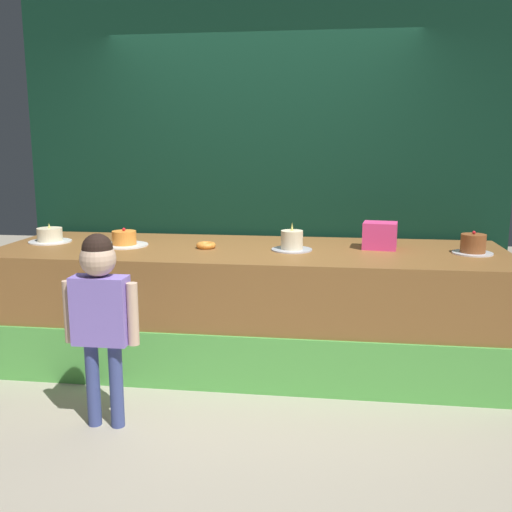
% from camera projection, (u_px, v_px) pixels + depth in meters
% --- Properties ---
extents(ground_plane, '(12.00, 12.00, 0.00)m').
position_uv_depth(ground_plane, '(237.00, 392.00, 3.87)').
color(ground_plane, '#ADA38E').
extents(stage_platform, '(3.72, 1.19, 0.87)m').
position_uv_depth(stage_platform, '(249.00, 306.00, 4.35)').
color(stage_platform, brown).
rests_on(stage_platform, ground_plane).
extents(curtain_backdrop, '(4.00, 0.08, 3.06)m').
position_uv_depth(curtain_backdrop, '(261.00, 156.00, 4.80)').
color(curtain_backdrop, black).
rests_on(curtain_backdrop, ground_plane).
extents(child_figure, '(0.44, 0.20, 1.14)m').
position_uv_depth(child_figure, '(100.00, 304.00, 3.27)').
color(child_figure, '#3F4C8C').
rests_on(child_figure, ground_plane).
extents(pink_box, '(0.26, 0.23, 0.19)m').
position_uv_depth(pink_box, '(380.00, 236.00, 4.23)').
color(pink_box, '#EE3D84').
rests_on(pink_box, stage_platform).
extents(donut, '(0.15, 0.15, 0.04)m').
position_uv_depth(donut, '(206.00, 245.00, 4.26)').
color(donut, orange).
rests_on(donut, stage_platform).
extents(cake_far_left, '(0.33, 0.33, 0.15)m').
position_uv_depth(cake_far_left, '(50.00, 236.00, 4.52)').
color(cake_far_left, white).
rests_on(cake_far_left, stage_platform).
extents(cake_center_left, '(0.35, 0.35, 0.14)m').
position_uv_depth(cake_center_left, '(124.00, 240.00, 4.36)').
color(cake_center_left, white).
rests_on(cake_center_left, stage_platform).
extents(cake_center_right, '(0.29, 0.29, 0.20)m').
position_uv_depth(cake_center_right, '(292.00, 242.00, 4.18)').
color(cake_center_right, silver).
rests_on(cake_center_right, stage_platform).
extents(cake_far_right, '(0.28, 0.28, 0.16)m').
position_uv_depth(cake_far_right, '(473.00, 245.00, 4.04)').
color(cake_far_right, silver).
rests_on(cake_far_right, stage_platform).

